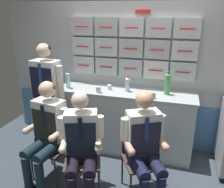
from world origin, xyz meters
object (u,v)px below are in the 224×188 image
Objects in this scene: paper_cup_tan at (153,95)px; water_bottle_tall at (68,80)px; crew_member_left at (46,130)px; crew_member_by_counter at (145,144)px; crew_member_right at (81,144)px; folding_chair_by_counter at (140,150)px; crew_member_standing at (48,93)px; folding_chair_left at (56,137)px; folding_chair_right at (83,149)px.

water_bottle_tall is at bearing 176.09° from paper_cup_tan.
crew_member_left is 1.41m from paper_cup_tan.
crew_member_right is at bearing -163.95° from crew_member_by_counter.
crew_member_by_counter is (1.16, 0.04, -0.02)m from crew_member_left.
folding_chair_by_counter is 1.46m from crew_member_standing.
paper_cup_tan reaches higher than folding_chair_left.
crew_member_standing is 6.31× the size of water_bottle_tall.
crew_member_by_counter is at bearing -88.29° from paper_cup_tan.
crew_member_left is 0.63m from crew_member_standing.
crew_member_standing is 1.43m from paper_cup_tan.
water_bottle_tall is at bearing 124.52° from folding_chair_right.
crew_member_left is 1.52× the size of folding_chair_by_counter.
crew_member_standing is at bearing 129.19° from folding_chair_left.
folding_chair_right is 0.73m from crew_member_by_counter.
crew_member_left is at bearing -62.75° from crew_member_standing.
crew_member_by_counter reaches higher than folding_chair_left.
paper_cup_tan is (1.14, 0.77, 0.28)m from crew_member_left.
crew_member_standing is (-0.28, 0.35, 0.45)m from folding_chair_left.
folding_chair_by_counter is 0.75m from paper_cup_tan.
crew_member_right is 4.81× the size of water_bottle_tall.
folding_chair_left is 3.24× the size of water_bottle_tall.
folding_chair_right and folding_chair_by_counter have the same top height.
paper_cup_tan is at bearing 84.54° from folding_chair_by_counter.
folding_chair_by_counter is at bearing -28.94° from water_bottle_tall.
crew_member_left is 0.49m from folding_chair_right.
folding_chair_right is 1.12m from paper_cup_tan.
water_bottle_tall is (-1.29, 0.81, 0.37)m from crew_member_by_counter.
crew_member_left is (-0.02, -0.16, 0.19)m from folding_chair_left.
folding_chair_by_counter is 1.49m from water_bottle_tall.
folding_chair_left and folding_chair_by_counter have the same top height.
water_bottle_tall reaches higher than folding_chair_by_counter.
folding_chair_by_counter is 0.67× the size of crew_member_by_counter.
crew_member_right is at bearing -31.53° from folding_chair_left.
crew_member_by_counter is at bearing -32.17° from water_bottle_tall.
crew_member_right is at bearing -57.48° from water_bottle_tall.
paper_cup_tan is (0.63, 0.91, 0.30)m from crew_member_right.
crew_member_right reaches higher than folding_chair_by_counter.
crew_member_standing reaches higher than crew_member_right.
crew_member_standing is (-0.77, 0.65, 0.28)m from crew_member_right.
crew_member_left reaches higher than paper_cup_tan.
folding_chair_right is 0.65m from folding_chair_by_counter.
folding_chair_left is 0.46m from folding_chair_right.
water_bottle_tall is at bearing 101.97° from folding_chair_left.
folding_chair_by_counter is (0.63, 0.18, 0.00)m from folding_chair_right.
crew_member_left is at bearing -177.79° from crew_member_by_counter.
folding_chair_right is (0.43, -0.15, 0.00)m from folding_chair_left.
crew_member_right is at bearing -150.27° from folding_chair_by_counter.
water_bottle_tall is at bearing 98.28° from crew_member_left.
folding_chair_right is at bearing -55.48° from water_bottle_tall.
crew_member_standing is (-0.26, 0.51, 0.26)m from crew_member_left.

